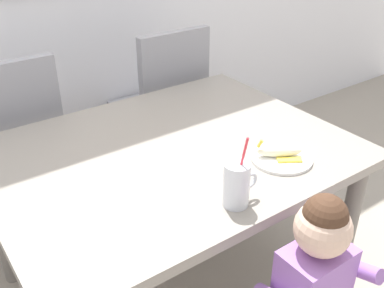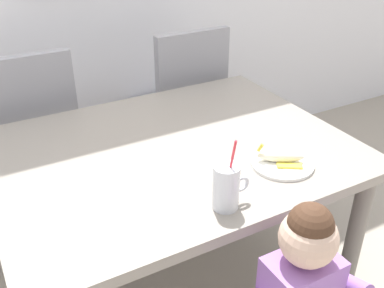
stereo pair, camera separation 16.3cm
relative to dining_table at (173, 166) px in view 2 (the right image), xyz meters
The scene contains 7 objects.
ground_plane 0.62m from the dining_table, ahead, with size 24.00×24.00×0.00m, color #9E9384.
dining_table is the anchor object (origin of this frame).
dining_chair_left 0.86m from the dining_table, 118.63° to the left, with size 0.44×0.45×0.96m.
dining_chair_right 0.85m from the dining_table, 59.43° to the left, with size 0.44×0.44×0.96m.
milk_cup 0.44m from the dining_table, 92.89° to the right, with size 0.13×0.08×0.25m.
snack_plate 0.43m from the dining_table, 46.17° to the right, with size 0.23×0.23×0.01m, color white.
peeled_banana 0.43m from the dining_table, 45.77° to the right, with size 0.17×0.15×0.07m.
Camera 2 is at (-0.66, -1.35, 1.57)m, focal length 41.69 mm.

